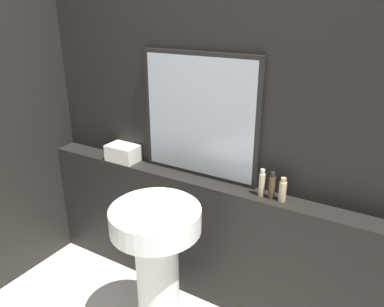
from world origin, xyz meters
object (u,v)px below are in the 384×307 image
Objects in this scene: towel_stack at (123,153)px; conditioner_bottle at (272,186)px; pedestal_sink at (157,256)px; mirror at (199,117)px; lotion_bottle at (283,190)px; shampoo_bottle at (262,184)px.

conditioner_bottle is at bearing 0.00° from towel_stack.
towel_stack reaches higher than pedestal_sink.
mirror is 5.53× the size of lotion_bottle.
lotion_bottle is at bearing 0.00° from conditioner_bottle.
mirror is 0.56m from shampoo_bottle.
mirror is at bearing 173.25° from conditioner_bottle.
mirror is 3.53× the size of towel_stack.
mirror is 0.67m from lotion_bottle.
towel_stack is 1.34× the size of shampoo_bottle.
pedestal_sink is 5.40× the size of shampoo_bottle.
lotion_bottle is at bearing 0.00° from towel_stack.
shampoo_bottle reaches higher than towel_stack.
towel_stack is 1.57× the size of lotion_bottle.
towel_stack is 1.05m from shampoo_bottle.
shampoo_bottle is (0.46, -0.06, -0.32)m from mirror.
pedestal_sink is 5.51× the size of conditioner_bottle.
mirror is at bearing 93.51° from pedestal_sink.
pedestal_sink is 0.81m from lotion_bottle.
pedestal_sink is at bearing -86.49° from mirror.
shampoo_bottle is at bearing 48.04° from pedestal_sink.
pedestal_sink is 0.86m from towel_stack.
pedestal_sink is 4.02× the size of towel_stack.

